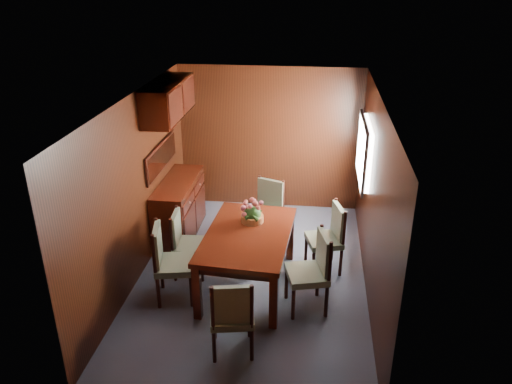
# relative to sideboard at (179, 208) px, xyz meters

# --- Properties ---
(ground) EXTENTS (4.50, 4.50, 0.00)m
(ground) POSITION_rel_sideboard_xyz_m (1.25, -1.00, -0.45)
(ground) COLOR #3F4456
(ground) RESTS_ON ground
(room_shell) EXTENTS (3.06, 4.52, 2.41)m
(room_shell) POSITION_rel_sideboard_xyz_m (1.15, -0.67, 1.18)
(room_shell) COLOR black
(room_shell) RESTS_ON ground
(sideboard) EXTENTS (0.48, 1.40, 0.90)m
(sideboard) POSITION_rel_sideboard_xyz_m (0.00, 0.00, 0.00)
(sideboard) COLOR black
(sideboard) RESTS_ON ground
(dining_table) EXTENTS (1.14, 1.72, 0.77)m
(dining_table) POSITION_rel_sideboard_xyz_m (1.23, -1.22, 0.22)
(dining_table) COLOR black
(dining_table) RESTS_ON ground
(chair_left_near) EXTENTS (0.55, 0.56, 1.01)m
(chair_left_near) POSITION_rel_sideboard_xyz_m (0.29, -1.60, 0.11)
(chair_left_near) COLOR black
(chair_left_near) RESTS_ON ground
(chair_left_far) EXTENTS (0.45, 0.46, 0.92)m
(chair_left_far) POSITION_rel_sideboard_xyz_m (0.35, -1.04, 0.06)
(chair_left_far) COLOR black
(chair_left_far) RESTS_ON ground
(chair_right_near) EXTENTS (0.57, 0.58, 1.01)m
(chair_right_near) POSITION_rel_sideboard_xyz_m (2.06, -1.57, 0.11)
(chair_right_near) COLOR black
(chair_right_near) RESTS_ON ground
(chair_right_far) EXTENTS (0.55, 0.56, 0.96)m
(chair_right_far) POSITION_rel_sideboard_xyz_m (2.26, -0.69, 0.08)
(chair_right_far) COLOR black
(chair_right_far) RESTS_ON ground
(chair_head) EXTENTS (0.53, 0.51, 0.95)m
(chair_head) POSITION_rel_sideboard_xyz_m (1.24, -2.50, 0.08)
(chair_head) COLOR black
(chair_head) RESTS_ON ground
(chair_foot) EXTENTS (0.58, 0.57, 0.96)m
(chair_foot) POSITION_rel_sideboard_xyz_m (1.35, 0.04, 0.08)
(chair_foot) COLOR black
(chair_foot) RESTS_ON ground
(flower_centerpiece) EXTENTS (0.31, 0.31, 0.31)m
(flower_centerpiece) POSITION_rel_sideboard_xyz_m (1.24, -0.91, 0.48)
(flower_centerpiece) COLOR #C8783D
(flower_centerpiece) RESTS_ON dining_table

